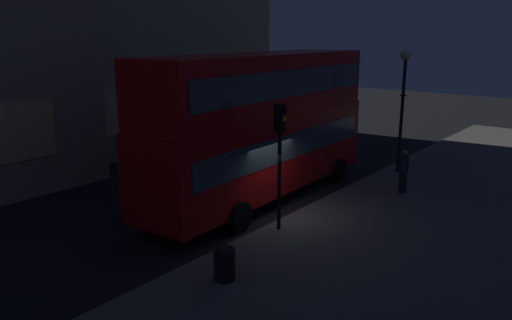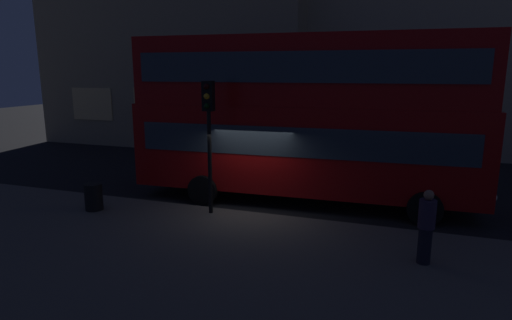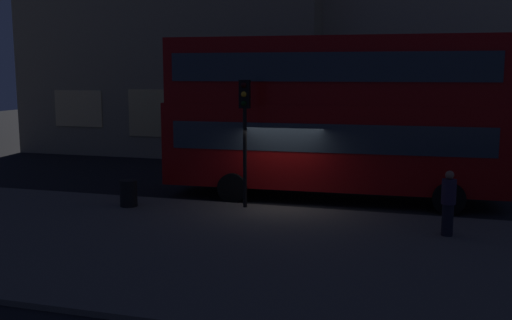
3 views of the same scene
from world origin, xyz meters
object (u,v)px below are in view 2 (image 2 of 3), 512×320
object	(u,v)px
traffic_light_near_kerb	(209,120)
pedestrian	(426,226)
litter_bin	(94,197)
double_decker_bus	(304,112)

from	to	relation	value
traffic_light_near_kerb	pedestrian	distance (m)	6.40
litter_bin	double_decker_bus	bearing A→B (deg)	29.90
double_decker_bus	pedestrian	xyz separation A→B (m)	(3.66, -3.99, -2.02)
double_decker_bus	traffic_light_near_kerb	world-z (taller)	double_decker_bus
pedestrian	double_decker_bus	bearing A→B (deg)	91.71
double_decker_bus	traffic_light_near_kerb	bearing A→B (deg)	-135.01
litter_bin	pedestrian	bearing A→B (deg)	-4.15
double_decker_bus	traffic_light_near_kerb	distance (m)	3.31
pedestrian	litter_bin	xyz separation A→B (m)	(-9.41, 0.68, -0.45)
traffic_light_near_kerb	litter_bin	size ratio (longest dim) A/B	4.77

